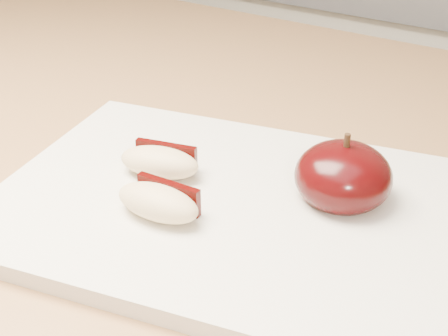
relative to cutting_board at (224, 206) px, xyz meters
The scene contains 5 objects.
back_cabinet 0.93m from the cutting_board, 91.68° to the left, with size 2.40×0.62×0.94m.
cutting_board is the anchor object (origin of this frame).
apple_half 0.09m from the cutting_board, 34.21° to the left, with size 0.08×0.08×0.06m.
apple_wedge_a 0.06m from the cutting_board, behind, with size 0.07×0.04×0.02m.
apple_wedge_b 0.05m from the cutting_board, 120.89° to the right, with size 0.06×0.03×0.02m.
Camera 1 is at (0.23, 0.07, 1.16)m, focal length 50.00 mm.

